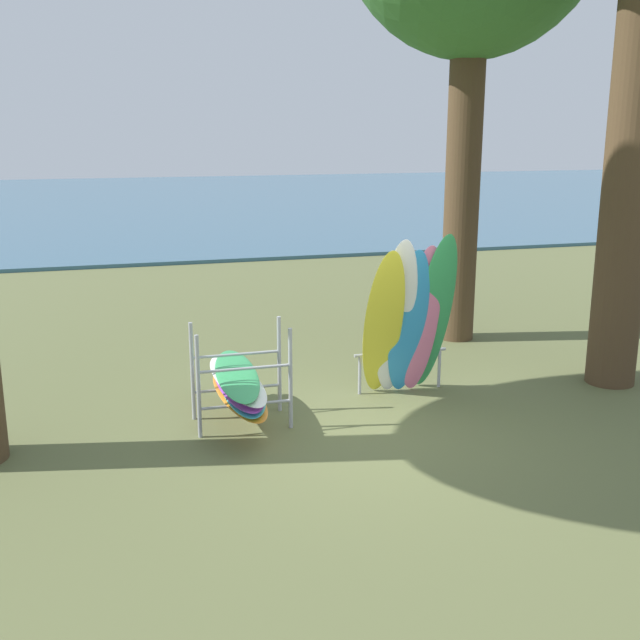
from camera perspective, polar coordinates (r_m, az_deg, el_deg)
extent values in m
plane|color=#60663D|center=(9.38, 3.72, -8.16)|extent=(80.00, 80.00, 0.00)
cube|color=#38607A|center=(38.63, -11.52, 8.65)|extent=(80.00, 36.00, 0.10)
cylinder|color=#4C3823|center=(11.26, 22.14, 11.88)|extent=(0.68, 0.68, 6.62)
cylinder|color=#4C3823|center=(13.07, 10.58, 10.85)|extent=(0.58, 0.58, 5.72)
ellipsoid|color=yellow|center=(10.09, 4.72, -0.31)|extent=(0.59, 0.84, 2.09)
ellipsoid|color=white|center=(10.15, 5.67, 0.10)|extent=(0.56, 0.72, 2.20)
ellipsoid|color=#2D8ED1|center=(10.25, 6.59, -0.21)|extent=(0.53, 0.61, 2.06)
ellipsoid|color=pink|center=(10.32, 7.50, -0.01)|extent=(0.54, 0.58, 2.10)
ellipsoid|color=#339E56|center=(10.39, 8.41, 0.48)|extent=(0.56, 0.80, 2.25)
cylinder|color=#9EA0A5|center=(10.49, 2.97, -4.09)|extent=(0.04, 0.04, 0.55)
cylinder|color=#9EA0A5|center=(10.90, 8.84, -3.55)|extent=(0.04, 0.04, 0.55)
cylinder|color=#9EA0A5|center=(10.60, 6.00, -2.40)|extent=(1.33, 0.06, 0.04)
cylinder|color=#9EA0A5|center=(9.05, -9.02, -4.93)|extent=(0.05, 0.05, 1.25)
cylinder|color=#9EA0A5|center=(9.23, -2.21, -4.38)|extent=(0.05, 0.05, 1.25)
cylinder|color=#9EA0A5|center=(9.62, -9.46, -3.80)|extent=(0.05, 0.05, 1.25)
cylinder|color=#9EA0A5|center=(9.79, -3.04, -3.30)|extent=(0.05, 0.05, 1.25)
cylinder|color=#9EA0A5|center=(9.22, -5.54, -6.28)|extent=(1.10, 0.04, 0.04)
cylinder|color=#9EA0A5|center=(9.07, -5.60, -3.61)|extent=(1.10, 0.04, 0.04)
cylinder|color=#9EA0A5|center=(9.77, -6.18, -5.09)|extent=(1.10, 0.04, 0.04)
cylinder|color=#9EA0A5|center=(9.63, -6.25, -2.56)|extent=(1.10, 0.04, 0.04)
ellipsoid|color=orange|center=(9.47, -6.06, -5.41)|extent=(0.59, 2.12, 0.06)
ellipsoid|color=#38B2AD|center=(9.46, -5.81, -5.04)|extent=(0.62, 2.13, 0.06)
ellipsoid|color=purple|center=(9.43, -6.11, -4.72)|extent=(0.51, 2.10, 0.06)
ellipsoid|color=white|center=(9.41, -6.21, -4.39)|extent=(0.63, 2.13, 0.06)
ellipsoid|color=#339E56|center=(9.39, -6.21, -4.04)|extent=(0.65, 2.13, 0.06)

